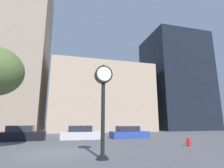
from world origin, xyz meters
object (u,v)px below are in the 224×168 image
at_px(street_clock, 103,92).
at_px(car_black, 22,134).
at_px(car_silver, 81,133).
at_px(car_blue, 129,133).
at_px(fire_hydrant_far, 189,142).

distance_m(street_clock, car_black, 12.73).
relative_size(car_silver, car_blue, 1.02).
bearing_deg(car_silver, street_clock, -88.31).
relative_size(car_blue, fire_hydrant_far, 6.55).
bearing_deg(car_silver, car_black, -179.55).
bearing_deg(car_silver, fire_hydrant_far, -44.68).
bearing_deg(car_black, fire_hydrant_far, -30.97).
height_order(car_silver, car_blue, car_silver).
relative_size(car_black, car_silver, 0.96).
height_order(street_clock, car_blue, street_clock).
bearing_deg(street_clock, fire_hydrant_far, 21.40).
relative_size(car_black, car_blue, 0.98).
distance_m(car_black, car_silver, 5.96).
bearing_deg(car_blue, car_silver, 175.02).
xyz_separation_m(street_clock, car_silver, (-0.10, 10.75, -2.88)).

